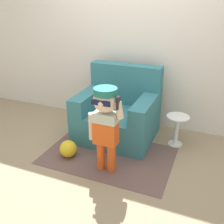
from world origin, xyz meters
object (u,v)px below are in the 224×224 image
at_px(armchair, 118,113).
at_px(side_table, 177,128).
at_px(toy_ball, 68,149).
at_px(person_child, 105,118).

relative_size(armchair, side_table, 2.43).
bearing_deg(toy_ball, side_table, 33.78).
bearing_deg(side_table, toy_ball, -146.22).
height_order(armchair, person_child, person_child).
bearing_deg(toy_ball, armchair, 64.04).
distance_m(person_child, toy_ball, 0.77).
bearing_deg(armchair, side_table, 2.07).
bearing_deg(person_child, armchair, 101.57).
distance_m(side_table, toy_ball, 1.42).
xyz_separation_m(armchair, toy_ball, (-0.37, -0.76, -0.23)).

